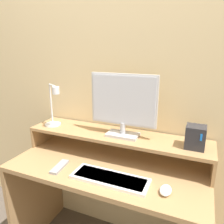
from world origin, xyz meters
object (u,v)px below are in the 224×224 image
(monitor, at_px, (123,104))
(router_dock, at_px, (195,137))
(keyboard, at_px, (110,178))
(remote_control, at_px, (60,167))
(mouse, at_px, (166,190))
(desk_lamp, at_px, (54,109))

(monitor, relative_size, router_dock, 3.25)
(keyboard, bearing_deg, router_dock, 32.92)
(monitor, relative_size, remote_control, 2.61)
(keyboard, bearing_deg, remote_control, -179.13)
(mouse, bearing_deg, router_dock, 67.58)
(mouse, bearing_deg, monitor, 141.56)
(mouse, bearing_deg, desk_lamp, 164.95)
(desk_lamp, xyz_separation_m, keyboard, (0.56, -0.24, -0.29))
(monitor, height_order, keyboard, monitor)
(desk_lamp, bearing_deg, router_dock, 2.01)
(monitor, height_order, desk_lamp, monitor)
(desk_lamp, bearing_deg, keyboard, -23.50)
(router_dock, xyz_separation_m, mouse, (-0.11, -0.27, -0.21))
(router_dock, height_order, remote_control, router_dock)
(keyboard, relative_size, mouse, 4.62)
(keyboard, bearing_deg, mouse, 1.35)
(desk_lamp, relative_size, mouse, 3.28)
(desk_lamp, distance_m, router_dock, 0.99)
(monitor, xyz_separation_m, keyboard, (0.03, -0.28, -0.38))
(mouse, bearing_deg, remote_control, -178.90)
(desk_lamp, distance_m, mouse, 0.95)
(mouse, relative_size, remote_control, 0.58)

